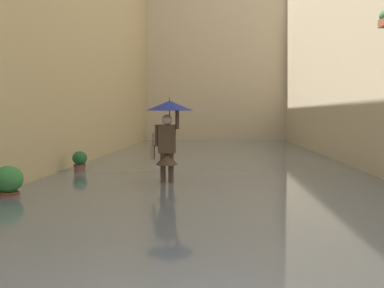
# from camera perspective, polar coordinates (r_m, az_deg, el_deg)

# --- Properties ---
(ground_plane) EXTENTS (68.93, 68.93, 0.00)m
(ground_plane) POSITION_cam_1_polar(r_m,az_deg,el_deg) (16.64, 2.29, -2.65)
(ground_plane) COLOR gray
(flood_water) EXTENTS (8.87, 33.57, 0.20)m
(flood_water) POSITION_cam_1_polar(r_m,az_deg,el_deg) (16.63, 2.29, -2.31)
(flood_water) COLOR slate
(flood_water) RESTS_ON ground_plane
(building_facade_far) EXTENTS (11.67, 1.80, 10.57)m
(building_facade_far) POSITION_cam_1_polar(r_m,az_deg,el_deg) (31.44, 2.63, 9.80)
(building_facade_far) COLOR beige
(building_facade_far) RESTS_ON ground_plane
(person_wading) EXTENTS (1.05, 1.05, 2.09)m
(person_wading) POSITION_cam_1_polar(r_m,az_deg,el_deg) (11.64, -2.61, 2.13)
(person_wading) COLOR #2D2319
(person_wading) RESTS_ON ground_plane
(potted_plant_mid_right) EXTENTS (0.56, 0.56, 0.76)m
(potted_plant_mid_right) POSITION_cam_1_polar(r_m,az_deg,el_deg) (10.37, -19.40, -4.10)
(potted_plant_mid_right) COLOR brown
(potted_plant_mid_right) RESTS_ON ground_plane
(potted_plant_far_right) EXTENTS (0.39, 0.39, 0.72)m
(potted_plant_far_right) POSITION_cam_1_polar(r_m,az_deg,el_deg) (14.36, -12.13, -2.05)
(potted_plant_far_right) COLOR brown
(potted_plant_far_right) RESTS_ON ground_plane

